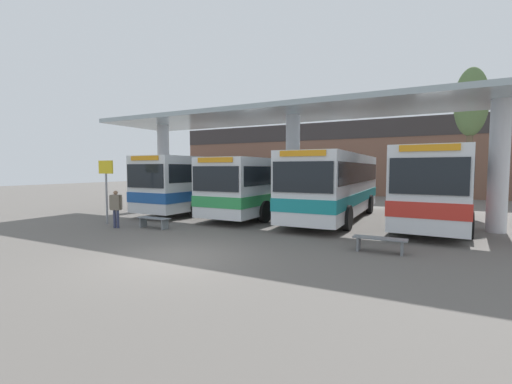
# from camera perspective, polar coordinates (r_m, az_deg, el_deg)

# --- Properties ---
(ground_plane) EXTENTS (100.00, 100.00, 0.00)m
(ground_plane) POSITION_cam_1_polar(r_m,az_deg,el_deg) (10.25, -13.33, -10.67)
(ground_plane) COLOR #605B56
(townhouse_backdrop) EXTENTS (40.00, 0.58, 7.15)m
(townhouse_backdrop) POSITION_cam_1_polar(r_m,az_deg,el_deg) (34.35, 16.70, 6.41)
(townhouse_backdrop) COLOR brown
(townhouse_backdrop) RESTS_ON ground_plane
(station_canopy) EXTENTS (22.58, 5.37, 5.54)m
(station_canopy) POSITION_cam_1_polar(r_m,az_deg,el_deg) (17.98, 6.18, 11.03)
(station_canopy) COLOR silver
(station_canopy) RESTS_ON ground_plane
(transit_bus_left_bay) EXTENTS (2.99, 12.43, 3.22)m
(transit_bus_left_bay) POSITION_cam_1_polar(r_m,az_deg,el_deg) (22.18, -6.37, 1.91)
(transit_bus_left_bay) COLOR silver
(transit_bus_left_bay) RESTS_ON ground_plane
(transit_bus_center_bay) EXTENTS (2.95, 11.62, 3.08)m
(transit_bus_center_bay) POSITION_cam_1_polar(r_m,az_deg,el_deg) (19.90, 2.76, 1.51)
(transit_bus_center_bay) COLOR silver
(transit_bus_center_bay) RESTS_ON ground_plane
(transit_bus_right_bay) EXTENTS (2.98, 10.73, 3.27)m
(transit_bus_right_bay) POSITION_cam_1_polar(r_m,az_deg,el_deg) (17.99, 13.15, 1.47)
(transit_bus_right_bay) COLOR silver
(transit_bus_right_bay) RESTS_ON ground_plane
(transit_bus_far_right_bay) EXTENTS (3.16, 10.81, 3.39)m
(transit_bus_far_right_bay) POSITION_cam_1_polar(r_m,az_deg,el_deg) (17.90, 27.66, 1.29)
(transit_bus_far_right_bay) COLOR silver
(transit_bus_far_right_bay) RESTS_ON ground_plane
(waiting_bench_near_pillar) EXTENTS (1.58, 0.44, 0.46)m
(waiting_bench_near_pillar) POSITION_cam_1_polar(r_m,az_deg,el_deg) (11.20, 19.94, -7.78)
(waiting_bench_near_pillar) COLOR slate
(waiting_bench_near_pillar) RESTS_ON ground_plane
(waiting_bench_mid_platform) EXTENTS (1.56, 0.44, 0.46)m
(waiting_bench_mid_platform) POSITION_cam_1_polar(r_m,az_deg,el_deg) (15.39, -16.67, -4.57)
(waiting_bench_mid_platform) COLOR slate
(waiting_bench_mid_platform) RESTS_ON ground_plane
(info_sign_platform) EXTENTS (0.90, 0.09, 2.94)m
(info_sign_platform) POSITION_cam_1_polar(r_m,az_deg,el_deg) (17.22, -23.71, 2.02)
(info_sign_platform) COLOR gray
(info_sign_platform) RESTS_ON ground_plane
(pedestrian_waiting) EXTENTS (0.59, 0.36, 1.63)m
(pedestrian_waiting) POSITION_cam_1_polar(r_m,az_deg,el_deg) (15.91, -22.32, -2.05)
(pedestrian_waiting) COLOR #333856
(pedestrian_waiting) RESTS_ON ground_plane
(poplar_tree_behind_left) EXTENTS (1.97, 1.97, 8.97)m
(poplar_tree_behind_left) POSITION_cam_1_polar(r_m,az_deg,el_deg) (26.24, 32.22, 12.19)
(poplar_tree_behind_left) COLOR brown
(poplar_tree_behind_left) RESTS_ON ground_plane
(parked_car_street) EXTENTS (4.27, 2.13, 2.17)m
(parked_car_street) POSITION_cam_1_polar(r_m,az_deg,el_deg) (35.03, -4.26, 1.41)
(parked_car_street) COLOR silver
(parked_car_street) RESTS_ON ground_plane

